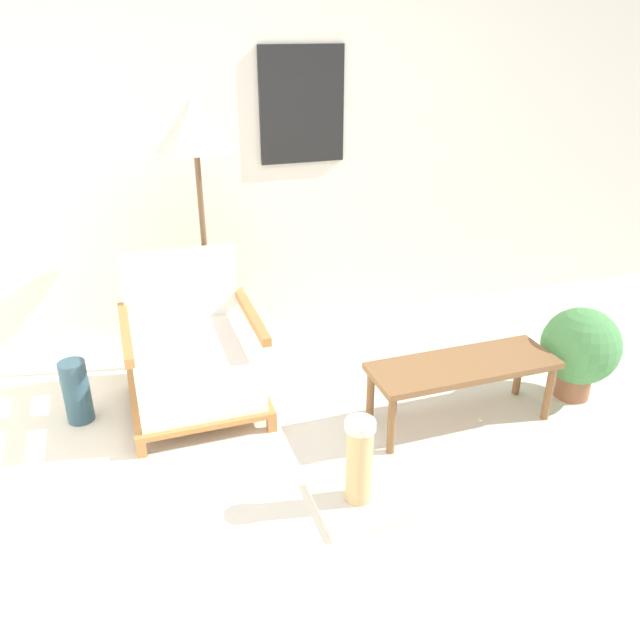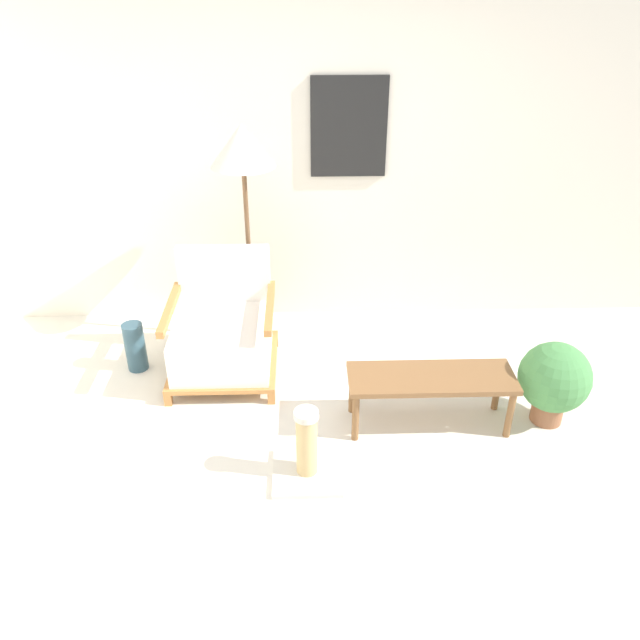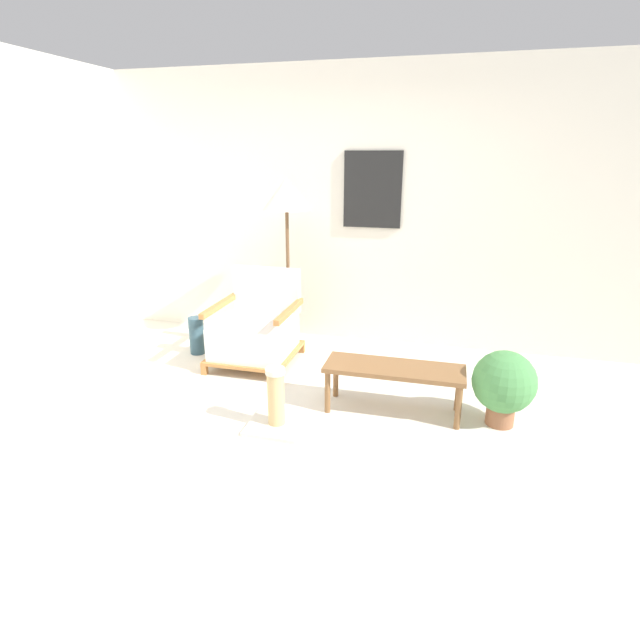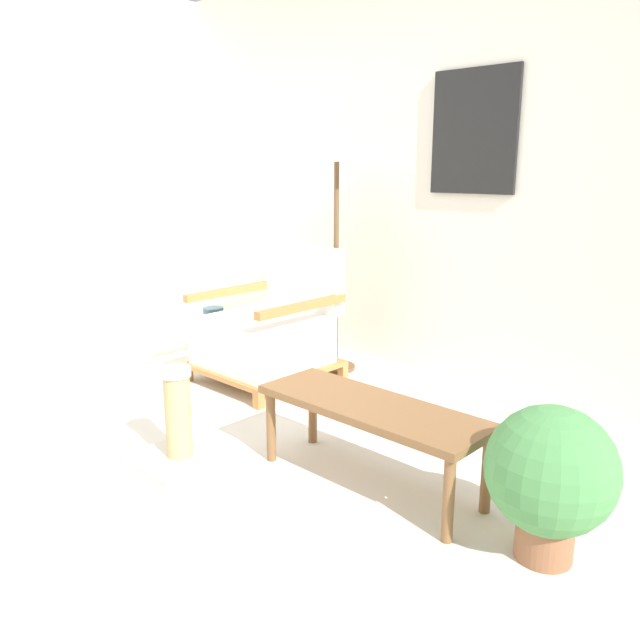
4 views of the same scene
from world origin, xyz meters
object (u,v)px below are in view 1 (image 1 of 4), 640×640
coffee_table (463,371)px  vase (76,392)px  scratching_post (359,477)px  floor_lamp (195,136)px  potted_plant (580,348)px  armchair (193,359)px

coffee_table → vase: coffee_table is taller
vase → scratching_post: (1.23, -1.14, -0.03)m
coffee_table → vase: 2.13m
floor_lamp → vase: bearing=-154.1°
potted_plant → scratching_post: potted_plant is taller
potted_plant → scratching_post: size_ratio=1.23×
floor_lamp → potted_plant: floor_lamp is taller
vase → scratching_post: size_ratio=0.80×
armchair → floor_lamp: size_ratio=0.51×
armchair → coffee_table: armchair is taller
armchair → scratching_post: 1.24m
armchair → scratching_post: bearing=-61.8°
floor_lamp → potted_plant: 2.52m
floor_lamp → potted_plant: (1.97, -1.08, -1.14)m
armchair → floor_lamp: bearing=68.6°
armchair → coffee_table: size_ratio=0.81×
scratching_post → armchair: bearing=118.2°
scratching_post → potted_plant: bearing=16.1°
armchair → vase: bearing=175.4°
armchair → vase: size_ratio=2.29×
vase → potted_plant: (2.79, -0.68, 0.14)m
floor_lamp → coffee_table: bearing=-42.7°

